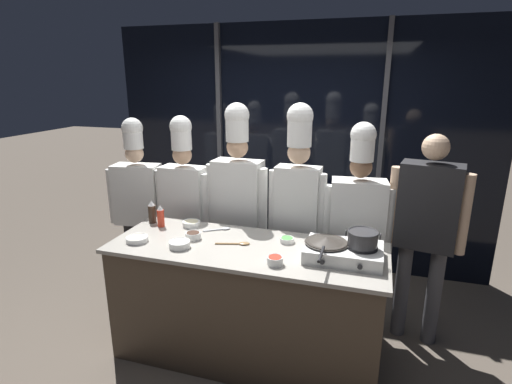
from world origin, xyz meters
TOP-DOWN VIEW (x-y plane):
  - ground_plane at (0.00, 0.00)m, footprint 24.00×24.00m
  - window_wall_back at (0.00, 1.79)m, footprint 4.25×0.09m
  - demo_counter at (0.00, 0.00)m, footprint 2.05×0.76m
  - portable_stove at (0.71, -0.00)m, footprint 0.52×0.38m
  - frying_pan at (0.59, -0.01)m, footprint 0.30×0.52m
  - stock_pot at (0.83, -0.00)m, footprint 0.23×0.20m
  - squeeze_bottle_soy at (-0.93, 0.24)m, footprint 0.07×0.07m
  - squeeze_bottle_chili at (-0.81, 0.18)m, footprint 0.06×0.06m
  - prep_bowl_soy_glaze at (-0.44, 0.01)m, footprint 0.12×0.12m
  - prep_bowl_garlic at (-0.46, -0.16)m, footprint 0.16×0.16m
  - prep_bowl_noodles at (-0.57, 0.26)m, footprint 0.15×0.15m
  - prep_bowl_scallions at (0.27, 0.16)m, footprint 0.11×0.11m
  - prep_bowl_chicken at (-0.82, -0.16)m, footprint 0.17×0.17m
  - prep_bowl_chili_flakes at (0.28, -0.22)m, footprint 0.11×0.11m
  - serving_spoon_slotted at (-0.29, 0.26)m, footprint 0.21×0.15m
  - serving_spoon_solid at (-0.06, 0.02)m, footprint 0.26×0.10m
  - chef_head at (-1.34, 0.67)m, footprint 0.58×0.29m
  - chef_sous at (-0.84, 0.67)m, footprint 0.55×0.23m
  - chef_line at (-0.30, 0.66)m, footprint 0.58×0.25m
  - chef_pastry at (0.26, 0.59)m, footprint 0.49×0.21m
  - chef_apprentice at (0.76, 0.63)m, footprint 0.58×0.28m
  - person_guest at (1.28, 0.62)m, footprint 0.58×0.31m

SIDE VIEW (x-z plane):
  - ground_plane at x=0.00m, z-range 0.00..0.00m
  - demo_counter at x=0.00m, z-range 0.00..0.93m
  - serving_spoon_slotted at x=-0.29m, z-range 0.93..0.95m
  - serving_spoon_solid at x=-0.06m, z-range 0.93..0.95m
  - prep_bowl_scallions at x=0.27m, z-range 0.94..0.98m
  - prep_bowl_chicken at x=-0.82m, z-range 0.94..0.98m
  - prep_bowl_noodles at x=-0.57m, z-range 0.94..0.98m
  - prep_bowl_garlic at x=-0.46m, z-range 0.94..0.99m
  - prep_bowl_soy_glaze at x=-0.44m, z-range 0.94..0.99m
  - prep_bowl_chili_flakes at x=0.28m, z-range 0.94..1.00m
  - portable_stove at x=0.71m, z-range 0.93..1.04m
  - chef_head at x=-1.34m, z-range 0.12..1.89m
  - squeeze_bottle_chili at x=-0.81m, z-range 0.93..1.12m
  - chef_apprentice at x=0.76m, z-range 0.12..1.93m
  - squeeze_bottle_soy at x=-0.93m, z-range 0.93..1.13m
  - chef_sous at x=-0.84m, z-range 0.13..1.94m
  - person_guest at x=1.28m, z-range 0.18..1.92m
  - frying_pan at x=0.59m, z-range 1.04..1.08m
  - stock_pot at x=0.83m, z-range 1.04..1.16m
  - chef_line at x=-0.30m, z-range 0.15..2.08m
  - chef_pastry at x=0.26m, z-range 0.19..2.14m
  - window_wall_back at x=0.00m, z-range 0.00..2.70m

